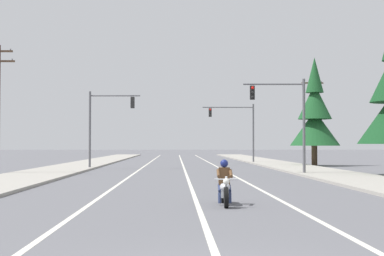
# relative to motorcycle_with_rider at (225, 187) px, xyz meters

# --- Properties ---
(lane_stripe_center) EXTENTS (0.16, 100.00, 0.01)m
(lane_stripe_center) POSITION_rel_motorcycle_with_rider_xyz_m (-0.87, 34.77, -0.58)
(lane_stripe_center) COLOR beige
(lane_stripe_center) RESTS_ON ground
(lane_stripe_left) EXTENTS (0.16, 100.00, 0.01)m
(lane_stripe_left) POSITION_rel_motorcycle_with_rider_xyz_m (-4.36, 34.77, -0.58)
(lane_stripe_left) COLOR beige
(lane_stripe_left) RESTS_ON ground
(lane_stripe_right) EXTENTS (0.16, 100.00, 0.01)m
(lane_stripe_right) POSITION_rel_motorcycle_with_rider_xyz_m (2.07, 34.77, -0.58)
(lane_stripe_right) COLOR beige
(lane_stripe_right) RESTS_ON ground
(sidewalk_kerb_right) EXTENTS (4.40, 110.00, 0.14)m
(sidewalk_kerb_right) POSITION_rel_motorcycle_with_rider_xyz_m (8.28, 29.77, -0.52)
(sidewalk_kerb_right) COLOR #9E998E
(sidewalk_kerb_right) RESTS_ON ground
(sidewalk_kerb_left) EXTENTS (4.40, 110.00, 0.14)m
(sidewalk_kerb_left) POSITION_rel_motorcycle_with_rider_xyz_m (-10.18, 29.77, -0.52)
(sidewalk_kerb_left) COLOR #9E998E
(sidewalk_kerb_left) RESTS_ON ground
(motorcycle_with_rider) EXTENTS (0.70, 2.19, 1.46)m
(motorcycle_with_rider) POSITION_rel_motorcycle_with_rider_xyz_m (0.00, 0.00, 0.00)
(motorcycle_with_rider) COLOR black
(motorcycle_with_rider) RESTS_ON ground
(traffic_signal_near_right) EXTENTS (4.00, 0.37, 6.20)m
(traffic_signal_near_right) POSITION_rel_motorcycle_with_rider_xyz_m (5.61, 17.78, 3.46)
(traffic_signal_near_right) COLOR #56565B
(traffic_signal_near_right) RESTS_ON ground
(traffic_signal_near_left) EXTENTS (4.11, 0.42, 6.20)m
(traffic_signal_near_left) POSITION_rel_motorcycle_with_rider_xyz_m (-7.27, 26.70, 3.46)
(traffic_signal_near_left) COLOR #56565B
(traffic_signal_near_left) RESTS_ON ground
(traffic_signal_mid_right) EXTENTS (5.41, 0.37, 6.20)m
(traffic_signal_mid_right) POSITION_rel_motorcycle_with_rider_xyz_m (5.02, 40.12, 3.54)
(traffic_signal_mid_right) COLOR #56565B
(traffic_signal_mid_right) RESTS_ON ground
(utility_pole_right_far) EXTENTS (2.02, 0.26, 8.04)m
(utility_pole_right_far) POSITION_rel_motorcycle_with_rider_xyz_m (11.08, 32.98, 3.62)
(utility_pole_right_far) COLOR brown
(utility_pole_right_far) RESTS_ON ground
(conifer_tree_right_verge_far) EXTENTS (4.51, 4.51, 9.93)m
(conifer_tree_right_verge_far) POSITION_rel_motorcycle_with_rider_xyz_m (11.14, 32.44, 3.96)
(conifer_tree_right_verge_far) COLOR #423023
(conifer_tree_right_verge_far) RESTS_ON ground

